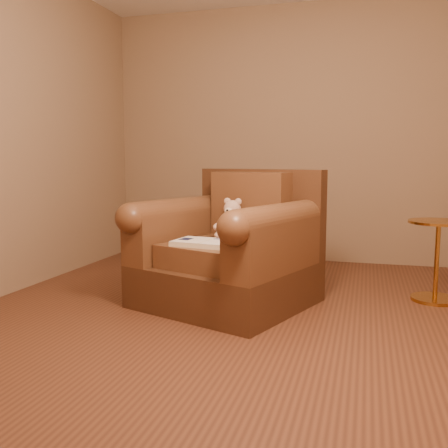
# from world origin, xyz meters

# --- Properties ---
(floor) EXTENTS (4.00, 4.00, 0.00)m
(floor) POSITION_xyz_m (0.00, 0.00, 0.00)
(floor) COLOR brown
(floor) RESTS_ON ground
(room) EXTENTS (4.02, 4.02, 2.71)m
(room) POSITION_xyz_m (0.00, 0.00, 1.71)
(room) COLOR #92765A
(room) RESTS_ON ground
(armchair) EXTENTS (1.41, 1.38, 1.01)m
(armchair) POSITION_xyz_m (-0.21, 0.18, 0.39)
(armchair) COLOR #442816
(armchair) RESTS_ON floor
(teddy_bear) EXTENTS (0.23, 0.26, 0.32)m
(teddy_bear) POSITION_xyz_m (-0.23, 0.29, 0.60)
(teddy_bear) COLOR #D1AA92
(teddy_bear) RESTS_ON armchair
(guidebook) EXTENTS (0.50, 0.34, 0.04)m
(guidebook) POSITION_xyz_m (-0.30, -0.10, 0.50)
(guidebook) COLOR beige
(guidebook) RESTS_ON armchair
(side_table) EXTENTS (0.44, 0.44, 0.62)m
(side_table) POSITION_xyz_m (1.30, 0.66, 0.33)
(side_table) COLOR #B97F33
(side_table) RESTS_ON floor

